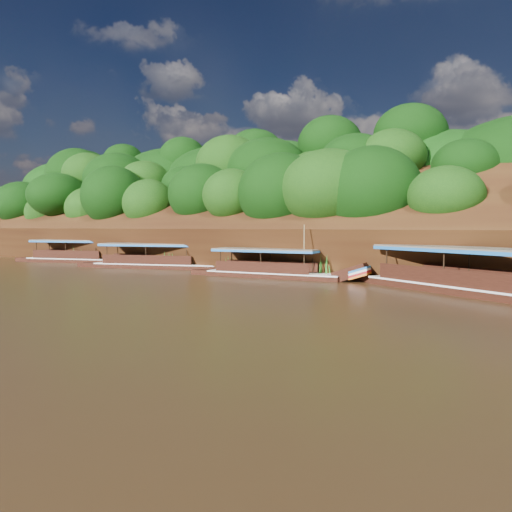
{
  "coord_description": "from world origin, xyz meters",
  "views": [
    {
      "loc": [
        19.27,
        -24.5,
        3.99
      ],
      "look_at": [
        -2.61,
        7.0,
        1.68
      ],
      "focal_mm": 35.0,
      "sensor_mm": 36.0,
      "label": 1
    }
  ],
  "objects": [
    {
      "name": "boat_2",
      "position": [
        -14.37,
        9.04,
        0.53
      ],
      "size": [
        14.73,
        6.67,
        5.12
      ],
      "rotation": [
        0.0,
        0.0,
        0.33
      ],
      "color": "black",
      "rests_on": "ground"
    },
    {
      "name": "riverbank",
      "position": [
        -0.01,
        22.73,
        1.89
      ],
      "size": [
        120.0,
        30.06,
        19.4
      ],
      "color": "black",
      "rests_on": "ground"
    },
    {
      "name": "boat_3",
      "position": [
        -27.24,
        9.3,
        0.56
      ],
      "size": [
        13.87,
        6.04,
        2.95
      ],
      "rotation": [
        0.0,
        0.0,
        0.3
      ],
      "color": "black",
      "rests_on": "ground"
    },
    {
      "name": "ground",
      "position": [
        0.0,
        0.0,
        0.0
      ],
      "size": [
        160.0,
        160.0,
        0.0
      ],
      "primitive_type": "plane",
      "color": "black",
      "rests_on": "ground"
    },
    {
      "name": "boat_0",
      "position": [
        13.79,
        5.89,
        0.62
      ],
      "size": [
        16.21,
        9.37,
        7.2
      ],
      "rotation": [
        0.0,
        0.0,
        -0.45
      ],
      "color": "black",
      "rests_on": "ground"
    },
    {
      "name": "reeds",
      "position": [
        -3.35,
        9.5,
        0.9
      ],
      "size": [
        48.6,
        2.42,
        2.14
      ],
      "color": "#21721C",
      "rests_on": "ground"
    },
    {
      "name": "boat_1",
      "position": [
        -0.87,
        7.92,
        0.5
      ],
      "size": [
        13.01,
        3.71,
        4.5
      ],
      "rotation": [
        0.0,
        0.0,
        0.15
      ],
      "color": "black",
      "rests_on": "ground"
    }
  ]
}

